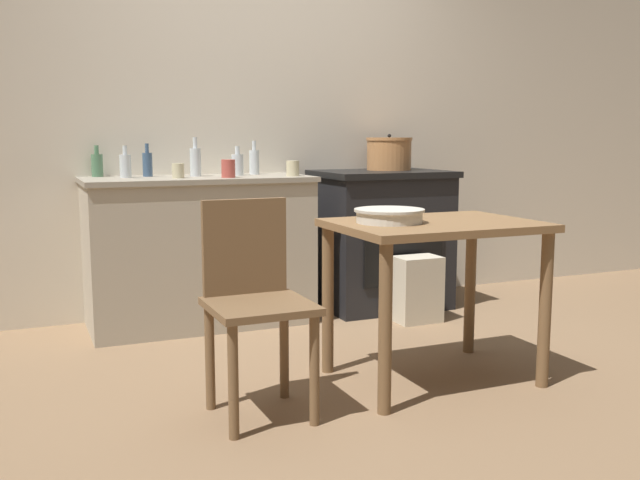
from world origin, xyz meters
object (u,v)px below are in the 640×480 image
at_px(work_table, 434,249).
at_px(cup_mid_right, 293,168).
at_px(chair, 254,298).
at_px(bottle_center, 97,165).
at_px(bottle_mid_left, 254,161).
at_px(cup_right, 178,171).
at_px(stock_pot, 389,154).
at_px(bottle_far_left, 125,165).
at_px(bottle_center_left, 195,161).
at_px(mixing_bowl_large, 389,215).
at_px(stove, 381,239).
at_px(bottle_left, 147,164).
at_px(cup_far_right, 228,169).
at_px(flour_sack, 417,289).
at_px(bottle_center_right, 237,164).

bearing_deg(work_table, cup_mid_right, 99.36).
height_order(chair, bottle_center, bottle_center).
xyz_separation_m(bottle_mid_left, cup_right, (-0.53, -0.22, -0.04)).
height_order(stock_pot, bottle_center, stock_pot).
distance_m(bottle_far_left, bottle_center_left, 0.41).
height_order(mixing_bowl_large, cup_mid_right, cup_mid_right).
xyz_separation_m(bottle_center, cup_mid_right, (1.09, -0.39, -0.03)).
height_order(mixing_bowl_large, bottle_mid_left, bottle_mid_left).
xyz_separation_m(stove, bottle_mid_left, (-0.83, 0.14, 0.52)).
bearing_deg(bottle_far_left, bottle_center, 131.28).
bearing_deg(bottle_far_left, bottle_left, 25.60).
xyz_separation_m(bottle_left, bottle_center_left, (0.27, -0.09, 0.01)).
height_order(bottle_center_left, cup_right, bottle_center_left).
relative_size(stove, stock_pot, 2.95).
height_order(bottle_far_left, cup_far_right, bottle_far_left).
xyz_separation_m(mixing_bowl_large, bottle_left, (-0.80, 1.52, 0.19)).
xyz_separation_m(flour_sack, bottle_left, (-1.50, 0.62, 0.77)).
height_order(bottle_center_left, cup_mid_right, bottle_center_left).
xyz_separation_m(bottle_far_left, bottle_left, (0.14, 0.07, 0.00)).
bearing_deg(cup_right, stock_pot, 5.48).
bearing_deg(bottle_far_left, bottle_center_right, -2.13).
bearing_deg(bottle_far_left, stock_pot, -1.12).
distance_m(stock_pot, bottle_mid_left, 0.92).
bearing_deg(bottle_center_right, cup_right, -159.62).
bearing_deg(bottle_center, chair, -76.38).
bearing_deg(bottle_mid_left, bottle_far_left, -176.32).
relative_size(bottle_mid_left, bottle_center_right, 1.18).
bearing_deg(bottle_left, chair, -85.19).
distance_m(flour_sack, bottle_far_left, 1.89).
xyz_separation_m(bottle_far_left, bottle_mid_left, (0.80, 0.05, 0.01)).
bearing_deg(bottle_far_left, work_table, -52.27).
height_order(mixing_bowl_large, bottle_far_left, bottle_far_left).
height_order(stock_pot, cup_right, stock_pot).
distance_m(bottle_left, bottle_center_left, 0.28).
height_order(stock_pot, bottle_center_right, stock_pot).
bearing_deg(cup_right, bottle_mid_left, 22.90).
height_order(mixing_bowl_large, cup_right, cup_right).
distance_m(stock_pot, bottle_center_left, 1.31).
height_order(bottle_left, bottle_center_left, bottle_center_left).
bearing_deg(chair, bottle_left, 94.19).
distance_m(chair, bottle_mid_left, 1.75).
bearing_deg(stove, bottle_center_right, 175.96).
bearing_deg(chair, cup_mid_right, 62.19).
bearing_deg(bottle_center_right, flour_sack, -28.68).
bearing_deg(cup_right, bottle_center_left, 47.48).
relative_size(flour_sack, bottle_far_left, 2.19).
distance_m(work_table, cup_right, 1.63).
bearing_deg(bottle_left, stove, -6.08).
relative_size(bottle_mid_left, cup_far_right, 2.02).
xyz_separation_m(mixing_bowl_large, cup_mid_right, (0.01, 1.22, 0.16)).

